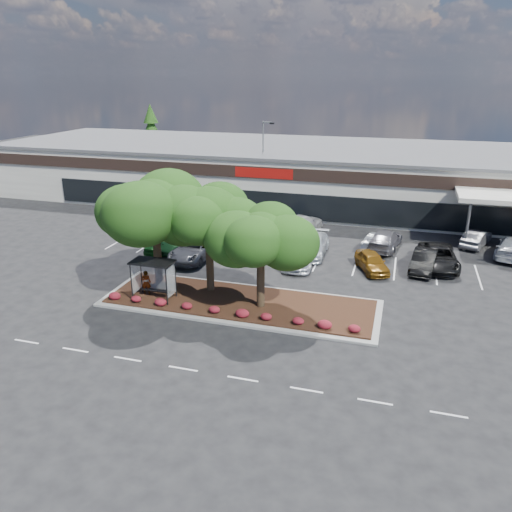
# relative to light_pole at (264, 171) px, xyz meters

# --- Properties ---
(ground) EXTENTS (160.00, 160.00, 0.00)m
(ground) POSITION_rel_light_pole_xyz_m (7.14, -28.02, -4.19)
(ground) COLOR black
(ground) RESTS_ON ground
(retail_store) EXTENTS (80.40, 25.20, 6.25)m
(retail_store) POSITION_rel_light_pole_xyz_m (7.20, 5.89, -1.04)
(retail_store) COLOR white
(retail_store) RESTS_ON ground
(landscape_island) EXTENTS (18.00, 6.00, 0.26)m
(landscape_island) POSITION_rel_light_pole_xyz_m (5.14, -24.02, -4.07)
(landscape_island) COLOR #9A9A95
(landscape_island) RESTS_ON ground
(lane_markings) EXTENTS (33.12, 20.06, 0.01)m
(lane_markings) POSITION_rel_light_pole_xyz_m (7.00, -17.60, -4.19)
(lane_markings) COLOR silver
(lane_markings) RESTS_ON ground
(shrub_row) EXTENTS (17.00, 0.80, 0.50)m
(shrub_row) POSITION_rel_light_pole_xyz_m (5.14, -26.12, -3.68)
(shrub_row) COLOR maroon
(shrub_row) RESTS_ON landscape_island
(bus_shelter) EXTENTS (2.75, 1.55, 2.59)m
(bus_shelter) POSITION_rel_light_pole_xyz_m (-0.36, -25.07, -1.89)
(bus_shelter) COLOR black
(bus_shelter) RESTS_ON landscape_island
(island_tree_west) EXTENTS (7.20, 7.20, 7.89)m
(island_tree_west) POSITION_rel_light_pole_xyz_m (-0.86, -23.52, 0.01)
(island_tree_west) COLOR #193B12
(island_tree_west) RESTS_ON landscape_island
(island_tree_mid) EXTENTS (6.60, 6.60, 7.32)m
(island_tree_mid) POSITION_rel_light_pole_xyz_m (2.64, -22.82, -0.27)
(island_tree_mid) COLOR #193B12
(island_tree_mid) RESTS_ON landscape_island
(island_tree_east) EXTENTS (5.80, 5.80, 6.50)m
(island_tree_east) POSITION_rel_light_pole_xyz_m (6.64, -24.32, -0.68)
(island_tree_east) COLOR #193B12
(island_tree_east) RESTS_ON landscape_island
(conifer_north_west) EXTENTS (4.40, 4.40, 10.00)m
(conifer_north_west) POSITION_rel_light_pole_xyz_m (-22.86, 17.98, 0.81)
(conifer_north_west) COLOR #193B12
(conifer_north_west) RESTS_ON ground
(person_waiting) EXTENTS (0.71, 0.57, 1.69)m
(person_waiting) POSITION_rel_light_pole_xyz_m (-1.16, -24.81, -3.09)
(person_waiting) COLOR #594C47
(person_waiting) RESTS_ON landscape_island
(light_pole) EXTENTS (1.43, 0.61, 9.48)m
(light_pole) POSITION_rel_light_pole_xyz_m (0.00, 0.00, 0.00)
(light_pole) COLOR #9A9A95
(light_pole) RESTS_ON ground
(car_0) EXTENTS (1.79, 4.33, 1.47)m
(car_0) POSITION_rel_light_pole_xyz_m (-4.44, -15.88, -3.46)
(car_0) COLOR #17531A
(car_0) RESTS_ON ground
(car_1) EXTENTS (4.34, 6.51, 1.66)m
(car_1) POSITION_rel_light_pole_xyz_m (-2.59, -15.04, -3.36)
(car_1) COLOR #17451E
(car_1) RESTS_ON ground
(car_2) EXTENTS (3.08, 5.98, 1.61)m
(car_2) POSITION_rel_light_pole_xyz_m (-1.03, -16.89, -3.39)
(car_2) COLOR #5D5E64
(car_2) RESTS_ON ground
(car_3) EXTENTS (2.22, 5.39, 1.56)m
(car_3) POSITION_rel_light_pole_xyz_m (7.97, -13.22, -3.41)
(car_3) COLOR silver
(car_3) RESTS_ON ground
(car_4) EXTENTS (2.51, 5.65, 1.61)m
(car_4) POSITION_rel_light_pole_xyz_m (7.38, -15.68, -3.39)
(car_4) COLOR silver
(car_4) RESTS_ON ground
(car_5) EXTENTS (3.27, 4.55, 1.44)m
(car_5) POSITION_rel_light_pole_xyz_m (12.92, -15.53, -3.47)
(car_5) COLOR brown
(car_5) RESTS_ON ground
(car_6) EXTENTS (2.36, 4.98, 1.58)m
(car_6) POSITION_rel_light_pole_xyz_m (16.72, -14.34, -3.40)
(car_6) COLOR black
(car_6) RESTS_ON ground
(car_7) EXTENTS (3.17, 6.10, 1.64)m
(car_7) POSITION_rel_light_pole_xyz_m (17.79, -13.26, -3.37)
(car_7) COLOR black
(car_7) RESTS_ON ground
(car_9) EXTENTS (4.08, 5.77, 1.55)m
(car_9) POSITION_rel_light_pole_xyz_m (-6.96, -7.92, -3.42)
(car_9) COLOR black
(car_9) RESTS_ON ground
(car_10) EXTENTS (2.41, 5.56, 1.59)m
(car_10) POSITION_rel_light_pole_xyz_m (-2.65, -7.27, -3.40)
(car_10) COLOR #A1A4AE
(car_10) RESTS_ON ground
(car_11) EXTENTS (2.74, 4.71, 1.51)m
(car_11) POSITION_rel_light_pole_xyz_m (4.51, -7.00, -3.44)
(car_11) COLOR navy
(car_11) RESTS_ON ground
(car_12) EXTENTS (4.01, 5.72, 1.54)m
(car_12) POSITION_rel_light_pole_xyz_m (5.73, -6.91, -3.42)
(car_12) COLOR #B6B6B6
(car_12) RESTS_ON ground
(car_13) EXTENTS (3.05, 5.82, 1.61)m
(car_13) POSITION_rel_light_pole_xyz_m (13.58, -9.99, -3.39)
(car_13) COLOR #5E5C64
(car_13) RESTS_ON ground
(car_14) EXTENTS (2.89, 4.58, 1.43)m
(car_14) POSITION_rel_light_pole_xyz_m (13.16, -10.30, -3.48)
(car_14) COLOR #A6ACB2
(car_14) RESTS_ON ground
(car_15) EXTENTS (3.07, 4.70, 1.46)m
(car_15) POSITION_rel_light_pole_xyz_m (21.17, -7.07, -3.46)
(car_15) COLOR #54555B
(car_15) RESTS_ON ground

